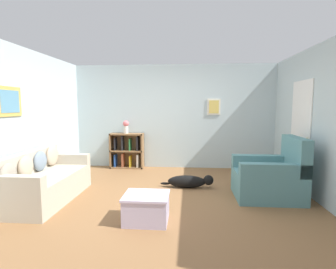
{
  "coord_description": "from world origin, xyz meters",
  "views": [
    {
      "loc": [
        0.39,
        -4.41,
        1.59
      ],
      "look_at": [
        0.0,
        0.4,
        1.05
      ],
      "focal_mm": 28.0,
      "sensor_mm": 36.0,
      "label": 1
    }
  ],
  "objects_px": {
    "dog": "(190,181)",
    "vase": "(126,126)",
    "couch": "(44,181)",
    "recliner_chair": "(271,177)",
    "coffee_table": "(146,207)",
    "bookshelf": "(127,151)"
  },
  "relations": [
    {
      "from": "coffee_table",
      "to": "dog",
      "type": "relative_size",
      "value": 0.59
    },
    {
      "from": "dog",
      "to": "vase",
      "type": "bearing_deg",
      "value": 136.85
    },
    {
      "from": "couch",
      "to": "dog",
      "type": "bearing_deg",
      "value": 18.92
    },
    {
      "from": "dog",
      "to": "bookshelf",
      "type": "bearing_deg",
      "value": 136.16
    },
    {
      "from": "couch",
      "to": "recliner_chair",
      "type": "relative_size",
      "value": 1.63
    },
    {
      "from": "couch",
      "to": "vase",
      "type": "xyz_separation_m",
      "value": [
        0.85,
        2.35,
        0.75
      ]
    },
    {
      "from": "bookshelf",
      "to": "vase",
      "type": "bearing_deg",
      "value": -129.41
    },
    {
      "from": "recliner_chair",
      "to": "vase",
      "type": "distance_m",
      "value": 3.64
    },
    {
      "from": "couch",
      "to": "recliner_chair",
      "type": "height_order",
      "value": "recliner_chair"
    },
    {
      "from": "coffee_table",
      "to": "dog",
      "type": "height_order",
      "value": "coffee_table"
    },
    {
      "from": "bookshelf",
      "to": "recliner_chair",
      "type": "relative_size",
      "value": 0.82
    },
    {
      "from": "couch",
      "to": "vase",
      "type": "bearing_deg",
      "value": 70.1
    },
    {
      "from": "recliner_chair",
      "to": "couch",
      "type": "bearing_deg",
      "value": -174.0
    },
    {
      "from": "couch",
      "to": "bookshelf",
      "type": "bearing_deg",
      "value": 69.9
    },
    {
      "from": "couch",
      "to": "recliner_chair",
      "type": "distance_m",
      "value": 3.87
    },
    {
      "from": "couch",
      "to": "vase",
      "type": "relative_size",
      "value": 5.45
    },
    {
      "from": "bookshelf",
      "to": "dog",
      "type": "height_order",
      "value": "bookshelf"
    },
    {
      "from": "vase",
      "to": "coffee_table",
      "type": "bearing_deg",
      "value": -71.61
    },
    {
      "from": "couch",
      "to": "recliner_chair",
      "type": "bearing_deg",
      "value": 6.0
    },
    {
      "from": "bookshelf",
      "to": "recliner_chair",
      "type": "height_order",
      "value": "recliner_chair"
    },
    {
      "from": "recliner_chair",
      "to": "dog",
      "type": "bearing_deg",
      "value": 162.57
    },
    {
      "from": "bookshelf",
      "to": "dog",
      "type": "relative_size",
      "value": 0.86
    }
  ]
}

